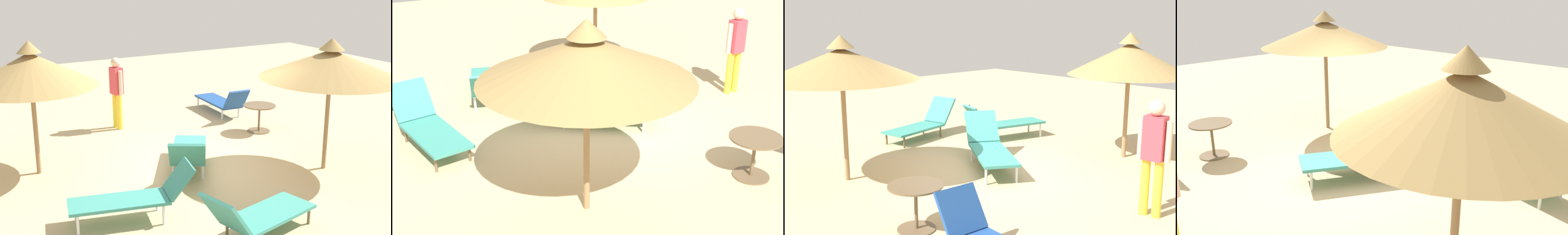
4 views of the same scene
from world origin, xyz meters
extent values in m
cube|color=tan|center=(0.00, 0.00, -0.05)|extent=(24.00, 24.00, 0.10)
cylinder|color=olive|center=(1.17, 2.05, 1.05)|extent=(0.08, 0.08, 2.11)
cone|color=#997A47|center=(1.17, 2.05, 2.04)|extent=(2.61, 2.61, 0.53)
cone|color=#997A47|center=(1.17, 2.05, 2.40)|extent=(0.47, 0.47, 0.22)
cylinder|color=olive|center=(-1.30, -2.79, 1.03)|extent=(0.09, 0.09, 2.05)
cone|color=#997A47|center=(-1.30, -2.79, 1.98)|extent=(2.39, 2.39, 0.62)
cone|color=#997A47|center=(-1.30, -2.79, 2.39)|extent=(0.43, 0.43, 0.22)
cube|color=teal|center=(2.64, -0.39, 0.28)|extent=(0.94, 1.55, 0.05)
cylinder|color=brown|center=(2.25, 0.15, 0.13)|extent=(0.04, 0.04, 0.25)
cylinder|color=brown|center=(2.77, 0.26, 0.13)|extent=(0.04, 0.04, 0.25)
cylinder|color=brown|center=(2.51, -1.04, 0.13)|extent=(0.04, 0.04, 0.25)
cylinder|color=brown|center=(3.04, -0.93, 0.13)|extent=(0.04, 0.04, 0.25)
cube|color=teal|center=(2.84, -1.29, 0.57)|extent=(0.72, 0.57, 0.57)
cube|color=teal|center=(1.31, -2.22, 0.35)|extent=(0.93, 1.61, 0.05)
cylinder|color=silver|center=(1.40, -2.90, 0.16)|extent=(0.04, 0.04, 0.33)
cylinder|color=silver|center=(0.92, -2.78, 0.16)|extent=(0.04, 0.04, 0.33)
cylinder|color=silver|center=(1.70, -1.66, 0.16)|extent=(0.04, 0.04, 0.33)
cylinder|color=silver|center=(1.22, -1.54, 0.16)|extent=(0.04, 0.04, 0.33)
cube|color=teal|center=(1.53, -1.31, 0.61)|extent=(0.66, 0.53, 0.50)
cube|color=teal|center=(-0.21, -0.15, 0.34)|extent=(1.71, 1.38, 0.05)
cylinder|color=silver|center=(-0.93, -0.03, 0.16)|extent=(0.04, 0.04, 0.31)
cylinder|color=silver|center=(-0.65, 0.43, 0.16)|extent=(0.04, 0.04, 0.31)
cylinder|color=silver|center=(0.23, -0.73, 0.16)|extent=(0.04, 0.04, 0.31)
cylinder|color=silver|center=(0.50, -0.27, 0.16)|extent=(0.04, 0.04, 0.31)
cube|color=teal|center=(0.68, -0.69, 0.62)|extent=(0.78, 0.82, 0.56)
cylinder|color=brown|center=(-1.32, 2.34, 0.62)|extent=(0.75, 0.75, 0.02)
cylinder|color=brown|center=(-1.32, 2.34, 0.30)|extent=(0.05, 0.05, 0.61)
cylinder|color=brown|center=(-1.32, 2.34, 0.01)|extent=(0.53, 0.53, 0.02)
camera|label=1|loc=(8.28, -4.87, 3.85)|focal=48.92mm
camera|label=2|loc=(3.66, 7.35, 3.96)|focal=48.84mm
camera|label=3|loc=(-6.55, 5.92, 2.88)|focal=45.67mm
camera|label=4|loc=(-4.41, -4.64, 2.97)|focal=37.98mm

